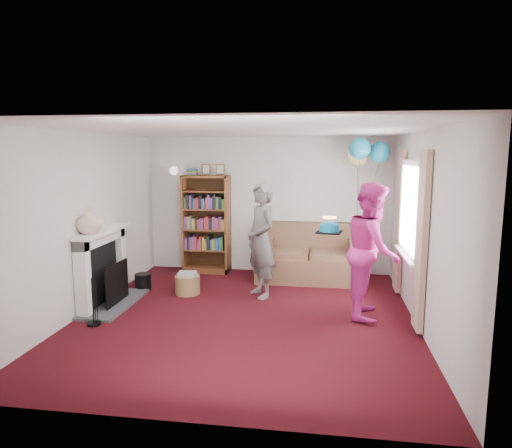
% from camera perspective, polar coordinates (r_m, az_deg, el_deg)
% --- Properties ---
extents(ground, '(5.00, 5.00, 0.00)m').
position_cam_1_polar(ground, '(6.34, -1.31, -11.51)').
color(ground, black).
rests_on(ground, ground).
extents(wall_back, '(4.50, 0.02, 2.50)m').
position_cam_1_polar(wall_back, '(8.48, 1.50, 2.40)').
color(wall_back, silver).
rests_on(wall_back, ground).
extents(wall_left, '(0.02, 5.00, 2.50)m').
position_cam_1_polar(wall_left, '(6.77, -20.56, 0.17)').
color(wall_left, silver).
rests_on(wall_left, ground).
extents(wall_right, '(0.02, 5.00, 2.50)m').
position_cam_1_polar(wall_right, '(6.07, 20.19, -0.77)').
color(wall_right, silver).
rests_on(wall_right, ground).
extents(ceiling, '(4.50, 5.00, 0.01)m').
position_cam_1_polar(ceiling, '(5.95, -1.40, 11.72)').
color(ceiling, white).
rests_on(ceiling, wall_back).
extents(fireplace, '(0.55, 1.80, 1.12)m').
position_cam_1_polar(fireplace, '(7.00, -18.23, -5.60)').
color(fireplace, '#3F3F42').
rests_on(fireplace, ground).
extents(window_bay, '(0.14, 2.02, 2.20)m').
position_cam_1_polar(window_bay, '(6.65, 18.66, -0.30)').
color(window_bay, white).
rests_on(window_bay, ground).
extents(wall_sconce, '(0.16, 0.23, 0.16)m').
position_cam_1_polar(wall_sconce, '(8.68, -10.23, 6.58)').
color(wall_sconce, gold).
rests_on(wall_sconce, ground).
extents(bookcase, '(0.85, 0.42, 2.01)m').
position_cam_1_polar(bookcase, '(8.53, -6.18, -0.07)').
color(bookcase, '#472B14').
rests_on(bookcase, ground).
extents(sofa, '(1.82, 0.96, 0.96)m').
position_cam_1_polar(sofa, '(8.15, 6.71, -4.31)').
color(sofa, brown).
rests_on(sofa, ground).
extents(wicker_basket, '(0.39, 0.39, 0.35)m').
position_cam_1_polar(wicker_basket, '(7.35, -8.56, -7.41)').
color(wicker_basket, olive).
rests_on(wicker_basket, ground).
extents(person_striped, '(0.71, 0.77, 1.76)m').
position_cam_1_polar(person_striped, '(6.98, 0.65, -2.09)').
color(person_striped, black).
rests_on(person_striped, ground).
extents(person_magenta, '(0.80, 0.97, 1.83)m').
position_cam_1_polar(person_magenta, '(6.35, 14.37, -3.16)').
color(person_magenta, '#C82885').
rests_on(person_magenta, ground).
extents(birthday_cake, '(0.33, 0.33, 0.22)m').
position_cam_1_polar(birthday_cake, '(6.39, 9.15, -0.48)').
color(birthday_cake, black).
rests_on(birthday_cake, ground).
extents(balloons, '(0.68, 0.73, 1.77)m').
position_cam_1_polar(balloons, '(7.75, 13.56, 8.72)').
color(balloons, '#3F3F3F').
rests_on(balloons, ground).
extents(mantel_vase, '(0.40, 0.40, 0.36)m').
position_cam_1_polar(mantel_vase, '(6.57, -20.14, 0.42)').
color(mantel_vase, beige).
rests_on(mantel_vase, fireplace).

